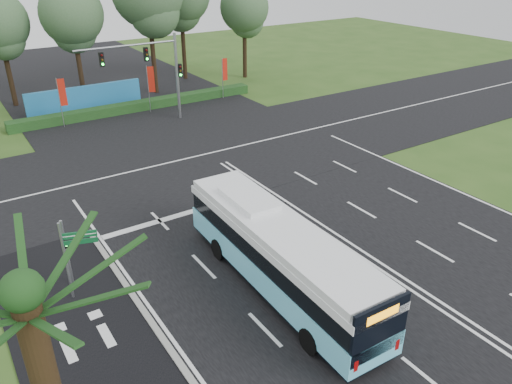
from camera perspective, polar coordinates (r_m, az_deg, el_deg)
ground at (r=26.39m, az=6.79°, el=-3.99°), size 120.00×120.00×0.00m
road_main at (r=26.38m, az=6.79°, el=-3.96°), size 20.00×120.00×0.04m
road_cross at (r=35.38m, az=-5.65°, el=4.33°), size 120.00×14.00×0.05m
bike_path at (r=19.59m, az=-17.78°, el=-17.84°), size 5.00×18.00×0.06m
kerb_strip at (r=20.01m, az=-11.03°, el=-15.61°), size 0.25×18.00×0.12m
city_bus at (r=20.96m, az=2.68°, el=-7.18°), size 2.82×11.84×3.38m
pedestrian_signal at (r=22.51m, az=-20.82°, el=-6.36°), size 0.27×0.41×3.21m
street_sign at (r=21.41m, az=-20.23°, el=-6.28°), size 1.35×0.52×3.62m
banner_flag_left at (r=42.74m, az=-21.31°, el=10.28°), size 0.59×0.13×4.01m
banner_flag_mid at (r=44.60m, az=-11.97°, el=12.19°), size 0.58×0.25×4.09m
banner_flag_right at (r=48.25m, az=-3.64°, el=13.57°), size 0.57×0.07×3.83m
palm_tree at (r=11.47m, az=-24.45°, el=-13.22°), size 3.20×3.20×7.65m
traffic_light_gantry at (r=41.52m, az=-11.40°, el=14.01°), size 8.41×0.28×7.00m
hedge at (r=46.12m, az=-13.13°, el=9.59°), size 22.00×1.20×0.80m
blue_hoarding at (r=47.12m, az=-18.93°, el=10.10°), size 10.00×0.30×2.20m
eucalyptus_row at (r=49.57m, az=-20.62°, el=19.26°), size 40.45×9.98×12.64m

